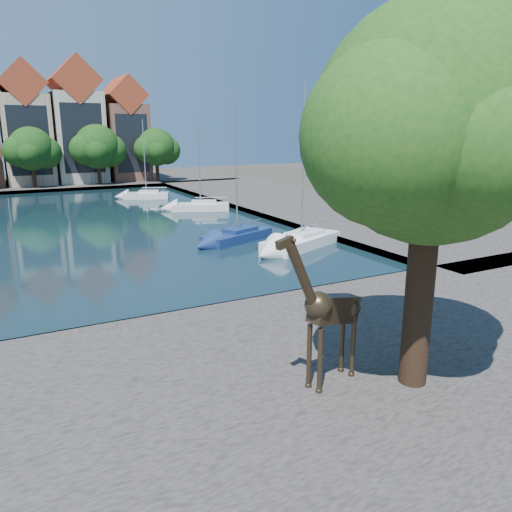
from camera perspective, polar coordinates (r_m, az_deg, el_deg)
The scene contains 17 objects.
ground at distance 20.44m, azimuth -17.89°, elevation -8.73°, with size 160.00×160.00×0.00m, color #38332B.
water_basin at distance 43.48m, azimuth -23.66°, elevation 2.92°, with size 38.00×50.00×0.08m, color black.
near_quay at distance 14.19m, azimuth -12.56°, elevation -18.05°, with size 50.00×14.00×0.50m, color #514A46.
far_quay at distance 75.12m, azimuth -25.75°, elevation 7.22°, with size 60.00×16.00×0.50m, color #514A46.
right_quay at distance 51.52m, azimuth 5.24°, elevation 5.93°, with size 14.00×52.00×0.50m, color #514A46.
plane_tree at distance 14.26m, azimuth 19.94°, elevation 13.11°, with size 8.32×6.40×10.62m.
townhouse_east_inner at distance 74.83m, azimuth -24.83°, elevation 13.07°, with size 5.94×9.18×15.79m.
townhouse_east_mid at distance 75.53m, azimuth -19.81°, elevation 13.82°, with size 6.43×9.18×16.65m.
townhouse_east_end at distance 76.78m, azimuth -14.83°, elevation 13.43°, with size 5.44×9.18×14.43m.
far_tree_mid_east at distance 69.41m, azimuth -24.22°, elevation 10.97°, with size 7.02×5.40×7.52m.
far_tree_east at distance 70.43m, azimuth -17.62°, elevation 11.67°, with size 7.54×5.80×7.84m.
far_tree_far_east at distance 72.33m, azimuth -11.26°, elevation 11.98°, with size 6.76×5.20×7.36m.
giraffe_statue at distance 14.34m, azimuth 8.28°, elevation -6.12°, with size 3.24×1.11×4.67m.
sailboat_right_a at distance 33.39m, azimuth 5.21°, elevation 1.97°, with size 6.75×4.60×10.58m.
sailboat_right_b at distance 35.07m, azimuth -2.17°, elevation 2.55°, with size 5.79×3.82×10.20m.
sailboat_right_c at distance 48.69m, azimuth -6.36°, elevation 5.81°, with size 5.72×3.80×7.99m.
sailboat_right_d at distance 58.01m, azimuth -12.42°, elevation 6.94°, with size 5.23×3.53×8.68m.
Camera 1 is at (-2.86, -18.68, 7.78)m, focal length 35.00 mm.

